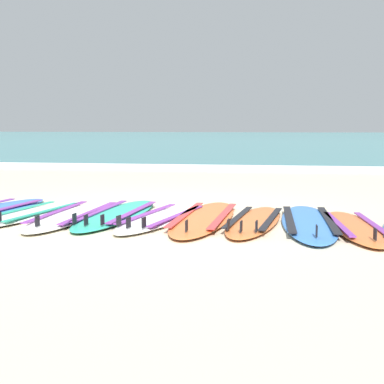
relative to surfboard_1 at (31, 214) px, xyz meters
The scene contains 11 objects.
ground_plane 1.54m from the surfboard_1, 13.05° to the left, with size 80.00×80.00×0.00m, color beige.
sea 36.68m from the surfboard_1, 87.65° to the left, with size 80.00×60.00×0.10m, color teal.
wave_foam_strip 7.18m from the surfboard_1, 77.91° to the left, with size 80.00×0.75×0.11m, color white.
surfboard_1 is the anchor object (origin of this frame).
surfboard_2 0.56m from the surfboard_1, ahead, with size 0.71×2.38×0.18m.
surfboard_3 1.08m from the surfboard_1, ahead, with size 0.77×2.41×0.18m.
surfboard_4 1.67m from the surfboard_1, ahead, with size 1.02×2.24×0.18m.
surfboard_5 2.17m from the surfboard_1, ahead, with size 0.78×2.54×0.18m.
surfboard_6 2.77m from the surfboard_1, ahead, with size 0.81×2.16×0.18m.
surfboard_7 3.38m from the surfboard_1, ahead, with size 0.62×2.42×0.18m.
surfboard_8 3.87m from the surfboard_1, ahead, with size 0.66×2.06×0.18m.
Camera 1 is at (1.43, -6.44, 1.14)m, focal length 49.29 mm.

